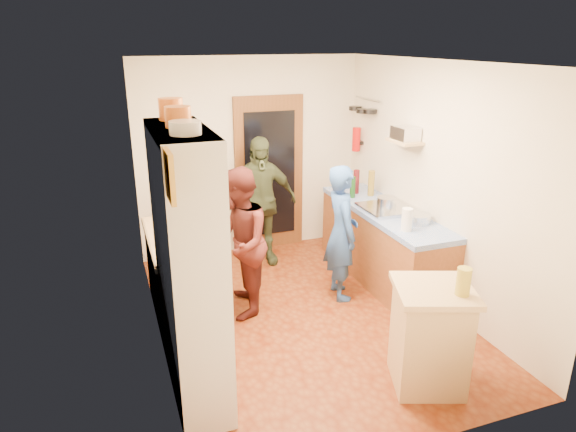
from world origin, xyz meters
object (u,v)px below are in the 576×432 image
island_base (429,339)px  person_left (242,242)px  hutch_body (189,269)px  right_counter_base (382,247)px  person_hob (345,233)px  person_back (260,202)px

island_base → person_left: 2.11m
island_base → hutch_body: bearing=161.9°
right_counter_base → island_base: (-0.65, -1.91, 0.01)m
hutch_body → person_hob: 2.18m
island_base → person_left: bearing=123.2°
right_counter_base → person_hob: 0.75m
hutch_body → island_base: (1.85, -0.61, -0.67)m
hutch_body → person_left: hutch_body is taller
right_counter_base → island_base: bearing=-108.7°
right_counter_base → person_left: size_ratio=1.38×
person_hob → person_left: bearing=94.1°
person_left → person_back: bearing=169.4°
person_back → right_counter_base: bearing=-36.8°
hutch_body → right_counter_base: (2.50, 1.30, -0.68)m
hutch_body → right_counter_base: size_ratio=1.00×
island_base → right_counter_base: bearing=71.3°
hutch_body → person_hob: size_ratio=1.44×
hutch_body → person_back: 2.62m
hutch_body → right_counter_base: bearing=27.5°
right_counter_base → person_hob: size_ratio=1.44×
island_base → person_left: (-1.14, 1.74, 0.37)m
right_counter_base → island_base: island_base is taller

